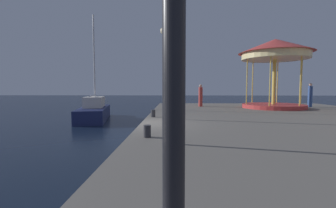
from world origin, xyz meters
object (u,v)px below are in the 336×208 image
Objects in this scene: carousel at (275,57)px; person_by_the_water at (310,96)px; bollard_north at (153,113)px; sailboat_navy at (94,111)px; lamp_post_far_end at (164,57)px; lamp_post_mid_promenade at (176,42)px; person_near_carousel at (201,96)px; bollard_south at (147,131)px.

carousel is 2.80× the size of person_by_the_water.
bollard_north is at bearing -151.08° from person_by_the_water.
sailboat_navy is 8.25m from lamp_post_far_end.
sailboat_navy reaches higher than bollard_north.
lamp_post_mid_promenade is (-7.77, -11.84, -1.16)m from carousel.
person_near_carousel is at bearing 17.76° from sailboat_navy.
bollard_south is at bearing -94.41° from lamp_post_far_end.
person_by_the_water is at bearing 48.94° from lamp_post_mid_promenade.
person_by_the_water reaches higher than bollard_south.
lamp_post_mid_promenade is 6.68m from bollard_north.
person_by_the_water is at bearing 44.66° from bollard_south.
person_near_carousel is at bearing 178.22° from person_by_the_water.
lamp_post_mid_promenade is at bearing -99.42° from person_near_carousel.
lamp_post_far_end is at bearing -147.20° from person_by_the_water.
bollard_south is at bearing -61.76° from sailboat_navy.
bollard_north is (-0.63, 0.74, -2.93)m from lamp_post_far_end.
bollard_south is 12.64m from person_near_carousel.
bollard_north is 0.20× the size of person_by_the_water.
carousel is 2.94× the size of person_near_carousel.
person_by_the_water is at bearing 16.49° from carousel.
lamp_post_mid_promenade reaches higher than person_by_the_water.
lamp_post_mid_promenade is at bearing -59.95° from sailboat_navy.
bollard_north is 14.18m from person_by_the_water.
lamp_post_mid_promenade is (6.07, -10.49, 2.99)m from sailboat_navy.
lamp_post_far_end is at bearing 85.59° from bollard_south.
carousel reaches higher than bollard_north.
lamp_post_far_end reaches higher than bollard_south.
person_by_the_water reaches higher than person_near_carousel.
bollard_north is at bearing 101.34° from lamp_post_mid_promenade.
person_near_carousel is (2.18, 13.13, -1.98)m from lamp_post_mid_promenade.
lamp_post_far_end is 8.63m from person_near_carousel.
sailboat_navy is 6.63m from bollard_north.
bollard_north is at bearing 130.56° from lamp_post_far_end.
bollard_south is at bearing -104.17° from person_near_carousel.
bollard_north is (-8.98, -5.84, -3.83)m from carousel.
person_near_carousel reaches higher than bollard_north.
bollard_north is at bearing -115.39° from person_near_carousel.
lamp_post_mid_promenade is 0.90× the size of lamp_post_far_end.
lamp_post_far_end is at bearing -109.30° from person_near_carousel.
bollard_south is (0.29, -5.11, 0.00)m from bollard_north.
person_near_carousel is (-9.02, 0.28, -0.05)m from person_by_the_water.
sailboat_navy reaches higher than person_by_the_water.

